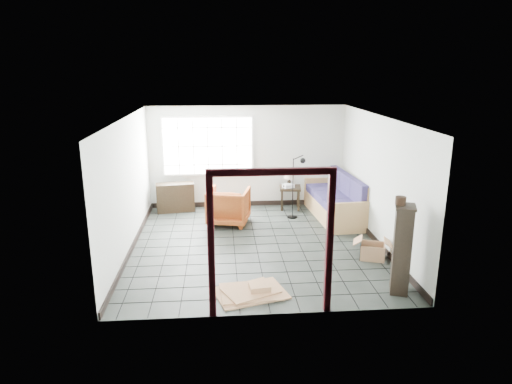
{
  "coord_description": "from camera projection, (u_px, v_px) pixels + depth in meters",
  "views": [
    {
      "loc": [
        -0.7,
        -8.73,
        3.54
      ],
      "look_at": [
        0.03,
        0.3,
        1.04
      ],
      "focal_mm": 32.0,
      "sensor_mm": 36.0,
      "label": 1
    }
  ],
  "objects": [
    {
      "name": "open_box",
      "position": [
        372.0,
        251.0,
        8.66
      ],
      "size": [
        0.8,
        0.56,
        0.41
      ],
      "rotation": [
        0.0,
        0.0,
        -0.32
      ],
      "color": "#A56E4F",
      "rests_on": "ground"
    },
    {
      "name": "window_panel",
      "position": [
        208.0,
        146.0,
        11.48
      ],
      "size": [
        2.32,
        0.08,
        1.52
      ],
      "color": "silver",
      "rests_on": "ground"
    },
    {
      "name": "doorway_trim",
      "position": [
        271.0,
        225.0,
        6.42
      ],
      "size": [
        1.8,
        0.08,
        2.2
      ],
      "color": "#330B10",
      "rests_on": "ground"
    },
    {
      "name": "cardboard_pile",
      "position": [
        252.0,
        291.0,
        7.34
      ],
      "size": [
        1.28,
        1.06,
        0.16
      ],
      "rotation": [
        0.0,
        0.0,
        0.23
      ],
      "color": "#A56E4F",
      "rests_on": "ground"
    },
    {
      "name": "table_lamp",
      "position": [
        289.0,
        175.0,
        11.59
      ],
      "size": [
        0.29,
        0.29,
        0.41
      ],
      "rotation": [
        0.0,
        0.0,
        -0.07
      ],
      "color": "black",
      "rests_on": "side_table"
    },
    {
      "name": "room_shell",
      "position": [
        256.0,
        164.0,
        8.97
      ],
      "size": [
        5.02,
        5.52,
        2.61
      ],
      "color": "silver",
      "rests_on": "ground"
    },
    {
      "name": "tall_shelf",
      "position": [
        402.0,
        249.0,
        7.23
      ],
      "size": [
        0.42,
        0.48,
        1.46
      ],
      "rotation": [
        0.0,
        0.0,
        -0.33
      ],
      "color": "black",
      "rests_on": "ground"
    },
    {
      "name": "console_shelf",
      "position": [
        175.0,
        197.0,
        11.45
      ],
      "size": [
        0.97,
        0.5,
        0.72
      ],
      "rotation": [
        0.0,
        0.0,
        0.16
      ],
      "color": "black",
      "rests_on": "ground"
    },
    {
      "name": "futon_sofa",
      "position": [
        338.0,
        202.0,
        10.99
      ],
      "size": [
        1.06,
        2.43,
        1.05
      ],
      "rotation": [
        0.0,
        0.0,
        0.07
      ],
      "color": "#AB724D",
      "rests_on": "ground"
    },
    {
      "name": "side_table",
      "position": [
        290.0,
        191.0,
        11.65
      ],
      "size": [
        0.59,
        0.59,
        0.58
      ],
      "rotation": [
        0.0,
        0.0,
        -0.14
      ],
      "color": "black",
      "rests_on": "ground"
    },
    {
      "name": "ground",
      "position": [
        256.0,
        244.0,
        9.38
      ],
      "size": [
        5.5,
        5.5,
        0.0
      ],
      "primitive_type": "plane",
      "color": "black",
      "rests_on": "ground"
    },
    {
      "name": "floor_lamp",
      "position": [
        297.0,
        185.0,
        10.78
      ],
      "size": [
        0.42,
        0.35,
        1.56
      ],
      "rotation": [
        0.0,
        0.0,
        -0.21
      ],
      "color": "black",
      "rests_on": "ground"
    },
    {
      "name": "armchair",
      "position": [
        229.0,
        204.0,
        10.52
      ],
      "size": [
        1.06,
        1.02,
        0.92
      ],
      "primitive_type": "imported",
      "rotation": [
        0.0,
        0.0,
        2.92
      ],
      "color": "maroon",
      "rests_on": "ground"
    },
    {
      "name": "pot",
      "position": [
        401.0,
        201.0,
        7.08
      ],
      "size": [
        0.18,
        0.18,
        0.12
      ],
      "rotation": [
        0.0,
        0.0,
        0.11
      ],
      "color": "black",
      "rests_on": "tall_shelf"
    },
    {
      "name": "projector",
      "position": [
        288.0,
        186.0,
        11.53
      ],
      "size": [
        0.31,
        0.28,
        0.09
      ],
      "rotation": [
        0.0,
        0.0,
        0.34
      ],
      "color": "silver",
      "rests_on": "side_table"
    }
  ]
}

